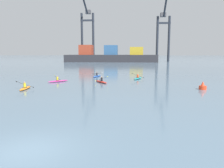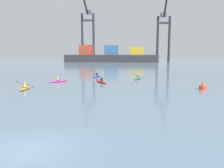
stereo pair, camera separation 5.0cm
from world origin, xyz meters
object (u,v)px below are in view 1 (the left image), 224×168
(gantry_crane_west_mid, at_px, (163,30))
(kayak_magenta, at_px, (58,81))
(channel_buoy, at_px, (203,87))
(kayak_red, at_px, (101,82))
(kayak_blue, at_px, (97,76))
(gantry_crane_west, at_px, (87,29))
(container_barge, at_px, (110,56))
(kayak_orange, at_px, (25,88))
(kayak_teal, at_px, (138,78))

(gantry_crane_west_mid, xyz_separation_m, kayak_magenta, (-27.40, -83.64, -15.73))
(channel_buoy, relative_size, kayak_red, 0.32)
(kayak_red, xyz_separation_m, kayak_blue, (-1.90, 8.23, 0.00))
(gantry_crane_west, relative_size, gantry_crane_west_mid, 0.99)
(container_barge, bearing_deg, kayak_red, -85.90)
(gantry_crane_west_mid, relative_size, kayak_orange, 9.78)
(gantry_crane_west, distance_m, kayak_orange, 98.57)
(kayak_orange, relative_size, kayak_teal, 1.02)
(kayak_blue, xyz_separation_m, kayak_magenta, (-4.88, -7.89, -0.00))
(kayak_orange, height_order, kayak_teal, kayak_orange)
(gantry_crane_west, relative_size, kayak_teal, 9.87)
(gantry_crane_west_mid, relative_size, kayak_teal, 9.97)
(kayak_red, bearing_deg, gantry_crane_west, 102.09)
(gantry_crane_west_mid, bearing_deg, kayak_blue, -106.56)
(kayak_teal, height_order, kayak_blue, kayak_teal)
(gantry_crane_west_mid, distance_m, kayak_orange, 96.71)
(kayak_blue, bearing_deg, channel_buoy, -41.93)
(channel_buoy, xyz_separation_m, kayak_blue, (-15.03, 13.50, -0.19))
(gantry_crane_west_mid, height_order, kayak_magenta, gantry_crane_west_mid)
(gantry_crane_west, bearing_deg, kayak_red, -77.91)
(channel_buoy, bearing_deg, gantry_crane_west_mid, 85.20)
(kayak_blue, bearing_deg, container_barge, 93.02)
(kayak_teal, height_order, kayak_red, kayak_teal)
(channel_buoy, bearing_deg, kayak_blue, 138.07)
(container_barge, relative_size, kayak_blue, 13.01)
(gantry_crane_west, xyz_separation_m, kayak_teal, (24.79, -84.51, -17.13))
(gantry_crane_west, xyz_separation_m, kayak_magenta, (12.41, -89.27, -17.13))
(channel_buoy, bearing_deg, kayak_teal, 125.98)
(kayak_magenta, bearing_deg, channel_buoy, -15.72)
(gantry_crane_west, distance_m, kayak_teal, 89.72)
(kayak_teal, xyz_separation_m, kayak_magenta, (-12.38, -4.76, -0.00))
(gantry_crane_west, height_order, kayak_teal, gantry_crane_west)
(channel_buoy, bearing_deg, kayak_red, 158.13)
(channel_buoy, bearing_deg, kayak_magenta, 164.28)
(kayak_blue, bearing_deg, kayak_red, -77.00)
(container_barge, height_order, kayak_magenta, container_barge)
(kayak_teal, distance_m, kayak_red, 7.57)
(kayak_teal, relative_size, kayak_magenta, 1.17)
(gantry_crane_west_mid, height_order, channel_buoy, gantry_crane_west_mid)
(kayak_teal, xyz_separation_m, kayak_red, (-5.60, -5.10, 0.00))
(channel_buoy, distance_m, kayak_orange, 21.73)
(gantry_crane_west_mid, xyz_separation_m, kayak_red, (-20.62, -83.98, -15.73))
(gantry_crane_west, bearing_deg, kayak_blue, -78.01)
(container_barge, distance_m, kayak_blue, 69.42)
(kayak_red, bearing_deg, gantry_crane_west_mid, 76.20)
(gantry_crane_west_mid, bearing_deg, kayak_orange, -107.80)
(gantry_crane_west_mid, distance_m, kayak_red, 87.89)
(gantry_crane_west, xyz_separation_m, kayak_red, (19.19, -89.61, -17.13))
(kayak_blue, height_order, kayak_magenta, kayak_magenta)
(kayak_red, relative_size, kayak_blue, 0.92)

